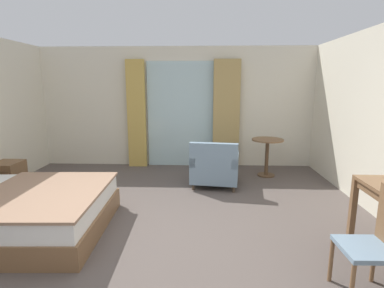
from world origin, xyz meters
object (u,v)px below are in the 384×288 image
object	(u,v)px
desk_chair	(378,239)
bed	(9,210)
round_cafe_table	(267,149)
armchair_by_window	(215,168)
nightstand	(8,177)

from	to	relation	value
desk_chair	bed	bearing A→B (deg)	165.35
desk_chair	round_cafe_table	xyz separation A→B (m)	(-0.19, 3.37, 0.02)
armchair_by_window	round_cafe_table	bearing A→B (deg)	32.10
bed	desk_chair	distance (m)	3.84
desk_chair	armchair_by_window	bearing A→B (deg)	113.86
bed	desk_chair	size ratio (longest dim) A/B	2.36
nightstand	armchair_by_window	bearing A→B (deg)	7.05
nightstand	bed	bearing A→B (deg)	-56.35
round_cafe_table	nightstand	bearing A→B (deg)	-166.52
armchair_by_window	round_cafe_table	xyz separation A→B (m)	(1.02, 0.64, 0.20)
bed	nightstand	distance (m)	1.62
nightstand	armchair_by_window	world-z (taller)	armchair_by_window
desk_chair	armchair_by_window	size ratio (longest dim) A/B	1.05
nightstand	round_cafe_table	distance (m)	4.54
bed	nightstand	world-z (taller)	bed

